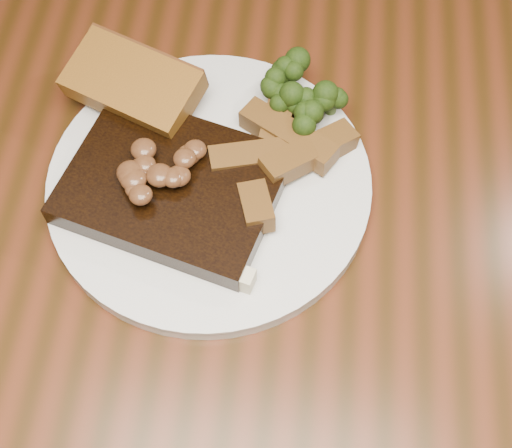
{
  "coord_description": "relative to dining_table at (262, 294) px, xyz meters",
  "views": [
    {
      "loc": [
        0.02,
        -0.28,
        1.32
      ],
      "look_at": [
        -0.01,
        0.01,
        0.78
      ],
      "focal_mm": 50.0,
      "sensor_mm": 36.0,
      "label": 1
    }
  ],
  "objects": [
    {
      "name": "ground",
      "position": [
        0.0,
        0.0,
        -0.66
      ],
      "size": [
        4.5,
        4.5,
        0.0
      ],
      "primitive_type": "plane",
      "color": "#391C0D",
      "rests_on": "ground"
    },
    {
      "name": "broccoli_cluster",
      "position": [
        0.02,
        0.15,
        0.12
      ],
      "size": [
        0.07,
        0.07,
        0.04
      ],
      "primitive_type": null,
      "color": "#22350C",
      "rests_on": "plate"
    },
    {
      "name": "plate",
      "position": [
        -0.06,
        0.06,
        0.1
      ],
      "size": [
        0.31,
        0.31,
        0.01
      ],
      "primitive_type": "cylinder",
      "rotation": [
        0.0,
        0.0,
        -0.05
      ],
      "color": "silver",
      "rests_on": "dining_table"
    },
    {
      "name": "steak_bone",
      "position": [
        -0.09,
        -0.02,
        0.12
      ],
      "size": [
        0.17,
        0.06,
        0.02
      ],
      "primitive_type": "cube",
      "rotation": [
        0.0,
        0.0,
        -0.27
      ],
      "color": "beige",
      "rests_on": "plate"
    },
    {
      "name": "dining_table",
      "position": [
        0.0,
        0.0,
        0.0
      ],
      "size": [
        1.6,
        0.9,
        0.75
      ],
      "color": "#491F0E",
      "rests_on": "ground"
    },
    {
      "name": "steak",
      "position": [
        -0.09,
        0.04,
        0.12
      ],
      "size": [
        0.21,
        0.18,
        0.03
      ],
      "primitive_type": "cube",
      "rotation": [
        0.0,
        0.0,
        -0.27
      ],
      "color": "black",
      "rests_on": "plate"
    },
    {
      "name": "chair_far",
      "position": [
        0.13,
        0.59,
        -0.21
      ],
      "size": [
        0.4,
        0.4,
        0.82
      ],
      "rotation": [
        0.0,
        0.0,
        3.12
      ],
      "color": "black",
      "rests_on": "ground"
    },
    {
      "name": "mushroom_pile",
      "position": [
        -0.09,
        0.05,
        0.15
      ],
      "size": [
        0.07,
        0.07,
        0.03
      ],
      "primitive_type": null,
      "color": "#54321A",
      "rests_on": "steak"
    },
    {
      "name": "potato_wedges",
      "position": [
        0.01,
        0.08,
        0.12
      ],
      "size": [
        0.13,
        0.13,
        0.02
      ],
      "primitive_type": null,
      "color": "brown",
      "rests_on": "plate"
    },
    {
      "name": "garlic_bread",
      "position": [
        -0.14,
        0.14,
        0.12
      ],
      "size": [
        0.14,
        0.11,
        0.03
      ],
      "primitive_type": "cube",
      "rotation": [
        0.0,
        0.0,
        -0.39
      ],
      "color": "brown",
      "rests_on": "plate"
    }
  ]
}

